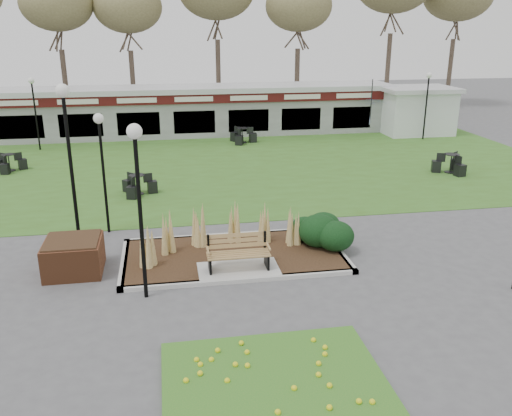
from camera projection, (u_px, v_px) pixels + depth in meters
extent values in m
plane|color=#515154|center=(239.00, 275.00, 14.62)|extent=(100.00, 100.00, 0.00)
cube|color=#3B651F|center=(204.00, 166.00, 25.81)|extent=(34.00, 16.00, 0.02)
cube|color=#2B7722|center=(273.00, 378.00, 10.32)|extent=(4.20, 3.00, 0.08)
cube|color=black|center=(234.00, 256.00, 15.72)|extent=(6.22, 3.22, 0.12)
cube|color=#B7B7B2|center=(242.00, 280.00, 14.22)|extent=(6.40, 0.18, 0.12)
cube|color=#B7B7B2|center=(227.00, 235.00, 17.23)|extent=(6.40, 0.18, 0.12)
cube|color=#B7B7B2|center=(124.00, 263.00, 15.22)|extent=(0.18, 3.40, 0.12)
cube|color=#B7B7B2|center=(336.00, 248.00, 16.22)|extent=(0.18, 3.40, 0.12)
cube|color=#B7B7B2|center=(239.00, 271.00, 14.74)|extent=(2.20, 1.20, 0.13)
cone|color=tan|center=(166.00, 234.00, 15.59)|extent=(0.36, 0.36, 1.15)
cone|color=tan|center=(200.00, 227.00, 16.12)|extent=(0.36, 0.36, 1.15)
cone|color=tan|center=(235.00, 223.00, 16.48)|extent=(0.36, 0.36, 1.15)
cone|color=tan|center=(266.00, 223.00, 16.44)|extent=(0.36, 0.36, 1.15)
cone|color=tan|center=(294.00, 226.00, 16.20)|extent=(0.36, 0.36, 1.15)
cone|color=tan|center=(148.00, 246.00, 14.76)|extent=(0.36, 0.36, 1.15)
ellipsoid|color=black|center=(319.00, 231.00, 16.16)|extent=(1.21, 1.10, 0.99)
ellipsoid|color=black|center=(336.00, 236.00, 15.86)|extent=(1.10, 1.00, 0.90)
ellipsoid|color=black|center=(324.00, 226.00, 16.69)|extent=(1.06, 0.96, 0.86)
ellipsoid|color=black|center=(305.00, 229.00, 16.61)|extent=(0.92, 0.84, 0.76)
cube|color=tan|center=(238.00, 254.00, 14.58)|extent=(1.70, 0.57, 0.04)
cube|color=tan|center=(237.00, 240.00, 14.78)|extent=(1.70, 0.13, 0.44)
cube|color=black|center=(210.00, 264.00, 14.53)|extent=(0.06, 0.55, 0.42)
cube|color=black|center=(267.00, 260.00, 14.78)|extent=(0.06, 0.55, 0.42)
cube|color=black|center=(208.00, 243.00, 14.66)|extent=(0.06, 0.06, 0.50)
cube|color=black|center=(265.00, 240.00, 14.91)|extent=(0.06, 0.06, 0.50)
cube|color=tan|center=(208.00, 250.00, 14.37)|extent=(0.05, 0.50, 0.04)
cube|color=tan|center=(268.00, 246.00, 14.64)|extent=(0.05, 0.50, 0.04)
cube|color=brown|center=(74.00, 257.00, 14.70)|extent=(1.50, 1.50, 0.90)
cube|color=black|center=(72.00, 241.00, 14.55)|extent=(1.40, 1.40, 0.06)
cube|color=gray|center=(193.00, 113.00, 32.86)|extent=(24.00, 3.00, 2.60)
cube|color=#49100F|center=(194.00, 99.00, 31.07)|extent=(24.00, 0.18, 0.55)
cube|color=silver|center=(192.00, 89.00, 32.39)|extent=(24.60, 3.40, 0.30)
cube|color=silver|center=(194.00, 99.00, 30.97)|extent=(22.00, 0.02, 0.28)
cube|color=black|center=(195.00, 122.00, 31.60)|extent=(22.00, 0.10, 1.30)
cube|color=silver|center=(416.00, 112.00, 33.16)|extent=(4.00, 3.00, 2.60)
cube|color=silver|center=(418.00, 89.00, 32.71)|extent=(4.40, 3.40, 0.25)
cylinder|color=#47382B|center=(58.00, 81.00, 38.46)|extent=(0.36, 0.36, 5.17)
cylinder|color=#47382B|center=(144.00, 80.00, 39.42)|extent=(0.36, 0.36, 5.17)
cylinder|color=#47382B|center=(226.00, 78.00, 40.39)|extent=(0.36, 0.36, 5.17)
cylinder|color=#47382B|center=(304.00, 77.00, 41.35)|extent=(0.36, 0.36, 5.17)
cylinder|color=#47382B|center=(378.00, 76.00, 42.31)|extent=(0.36, 0.36, 5.17)
cylinder|color=#47382B|center=(450.00, 75.00, 43.27)|extent=(0.36, 0.36, 5.17)
cylinder|color=black|center=(72.00, 172.00, 16.21)|extent=(0.11, 0.11, 4.46)
sphere|color=white|center=(62.00, 91.00, 15.44)|extent=(0.40, 0.40, 0.40)
cylinder|color=black|center=(141.00, 222.00, 12.84)|extent=(0.10, 0.10, 4.00)
sphere|color=white|center=(134.00, 131.00, 12.14)|extent=(0.36, 0.36, 0.36)
cylinder|color=black|center=(104.00, 179.00, 17.10)|extent=(0.09, 0.09, 3.57)
sphere|color=white|center=(98.00, 118.00, 16.48)|extent=(0.32, 0.32, 0.32)
cylinder|color=black|center=(426.00, 109.00, 31.21)|extent=(0.09, 0.09, 3.54)
sphere|color=white|center=(429.00, 75.00, 30.59)|extent=(0.32, 0.32, 0.32)
cylinder|color=black|center=(36.00, 117.00, 28.56)|extent=(0.09, 0.09, 3.52)
sphere|color=white|center=(31.00, 81.00, 27.95)|extent=(0.32, 0.32, 0.32)
cylinder|color=black|center=(10.00, 170.00, 24.94)|extent=(0.46, 0.46, 0.03)
cylinder|color=black|center=(9.00, 163.00, 24.82)|extent=(0.05, 0.05, 0.75)
cylinder|color=black|center=(8.00, 154.00, 24.69)|extent=(0.62, 0.62, 0.03)
cube|color=black|center=(23.00, 164.00, 25.17)|extent=(0.47, 0.47, 0.48)
cube|color=black|center=(1.00, 164.00, 25.10)|extent=(0.49, 0.49, 0.48)
cube|color=black|center=(5.00, 169.00, 24.33)|extent=(0.39, 0.39, 0.48)
cylinder|color=black|center=(242.00, 142.00, 30.81)|extent=(0.50, 0.50, 0.03)
cylinder|color=black|center=(242.00, 135.00, 30.68)|extent=(0.06, 0.06, 0.81)
cylinder|color=black|center=(242.00, 128.00, 30.55)|extent=(0.68, 0.68, 0.03)
cube|color=black|center=(253.00, 138.00, 30.89)|extent=(0.42, 0.42, 0.52)
cube|color=black|center=(235.00, 137.00, 31.15)|extent=(0.54, 0.54, 0.52)
cube|color=black|center=(239.00, 140.00, 30.16)|extent=(0.51, 0.51, 0.52)
cylinder|color=black|center=(138.00, 194.00, 21.52)|extent=(0.46, 0.46, 0.03)
cylinder|color=black|center=(138.00, 185.00, 21.40)|extent=(0.05, 0.05, 0.76)
cylinder|color=black|center=(137.00, 175.00, 21.27)|extent=(0.63, 0.63, 0.03)
cube|color=black|center=(152.00, 187.00, 21.64)|extent=(0.42, 0.42, 0.49)
cube|color=black|center=(129.00, 186.00, 21.80)|extent=(0.51, 0.51, 0.49)
cube|color=black|center=(132.00, 193.00, 20.91)|extent=(0.46, 0.46, 0.49)
cylinder|color=black|center=(450.00, 172.00, 24.64)|extent=(0.50, 0.50, 0.03)
cylinder|color=black|center=(451.00, 163.00, 24.51)|extent=(0.06, 0.06, 0.83)
cylinder|color=black|center=(452.00, 154.00, 24.37)|extent=(0.69, 0.69, 0.03)
cube|color=black|center=(456.00, 164.00, 25.02)|extent=(0.55, 0.55, 0.53)
cube|color=black|center=(436.00, 166.00, 24.66)|extent=(0.50, 0.50, 0.53)
cube|color=black|center=(460.00, 170.00, 24.00)|extent=(0.45, 0.45, 0.53)
cylinder|color=black|center=(370.00, 117.00, 32.75)|extent=(0.06, 0.06, 2.20)
imported|color=#3150AE|center=(371.00, 112.00, 32.65)|extent=(1.77, 1.81, 1.62)
imported|color=black|center=(24.00, 115.00, 36.08)|extent=(4.31, 2.08, 1.36)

